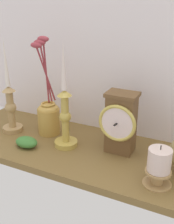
# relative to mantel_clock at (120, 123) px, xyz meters

# --- Properties ---
(ground_plane) EXTENTS (1.00, 0.36, 0.02)m
(ground_plane) POSITION_rel_mantel_clock_xyz_m (-0.13, -0.03, -0.12)
(ground_plane) COLOR brown
(back_wall) EXTENTS (1.20, 0.02, 0.65)m
(back_wall) POSITION_rel_mantel_clock_xyz_m (-0.13, 0.15, 0.22)
(back_wall) COLOR white
(back_wall) RESTS_ON ground_plane
(mantel_clock) EXTENTS (0.13, 0.10, 0.21)m
(mantel_clock) POSITION_rel_mantel_clock_xyz_m (0.00, 0.00, 0.00)
(mantel_clock) COLOR brown
(mantel_clock) RESTS_ON ground_plane
(candlestick_tall_left) EXTENTS (0.08, 0.08, 0.37)m
(candlestick_tall_left) POSITION_rel_mantel_clock_xyz_m (-0.43, -0.04, 0.00)
(candlestick_tall_left) COLOR tan
(candlestick_tall_left) RESTS_ON ground_plane
(candlestick_tall_center) EXTENTS (0.08, 0.08, 0.37)m
(candlestick_tall_center) POSITION_rel_mantel_clock_xyz_m (-0.19, -0.05, 0.01)
(candlestick_tall_center) COLOR gold
(candlestick_tall_center) RESTS_ON ground_plane
(brass_vase_jar) EXTENTS (0.08, 0.09, 0.37)m
(brass_vase_jar) POSITION_rel_mantel_clock_xyz_m (-0.29, 0.01, -0.02)
(brass_vase_jar) COLOR #C09441
(brass_vase_jar) RESTS_ON ground_plane
(pillar_candle_front) EXTENTS (0.08, 0.08, 0.12)m
(pillar_candle_front) POSITION_rel_mantel_clock_xyz_m (0.16, -0.13, -0.05)
(pillar_candle_front) COLOR tan
(pillar_candle_front) RESTS_ON ground_plane
(ivy_sprig) EXTENTS (0.08, 0.06, 0.04)m
(ivy_sprig) POSITION_rel_mantel_clock_xyz_m (-0.31, -0.11, -0.09)
(ivy_sprig) COLOR #3E7B33
(ivy_sprig) RESTS_ON ground_plane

